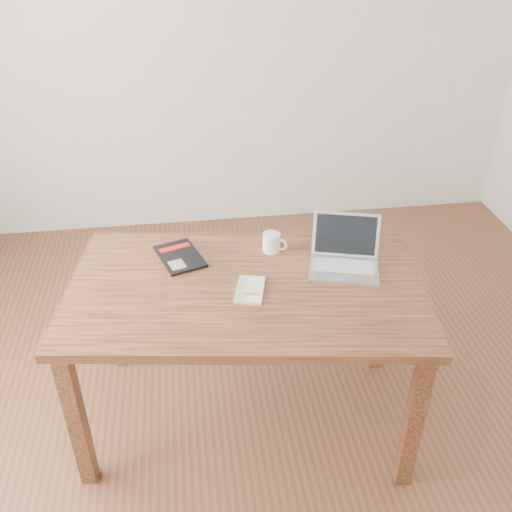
{
  "coord_description": "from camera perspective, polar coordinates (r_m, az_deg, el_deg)",
  "views": [
    {
      "loc": [
        -0.32,
        -1.74,
        2.1
      ],
      "look_at": [
        -0.06,
        0.16,
        0.85
      ],
      "focal_mm": 40.0,
      "sensor_mm": 36.0,
      "label": 1
    }
  ],
  "objects": [
    {
      "name": "room",
      "position": [
        1.91,
        0.4,
        10.15
      ],
      "size": [
        4.04,
        4.04,
        2.7
      ],
      "color": "#55311D",
      "rests_on": "ground"
    },
    {
      "name": "laptop",
      "position": [
        2.42,
        8.85,
        -0.08
      ],
      "size": [
        0.34,
        0.33,
        0.19
      ],
      "rotation": [
        0.0,
        0.0,
        -0.27
      ],
      "color": "silver",
      "rests_on": "desk"
    },
    {
      "name": "black_guidebook",
      "position": [
        2.48,
        -7.62,
        -0.04
      ],
      "size": [
        0.23,
        0.28,
        0.01
      ],
      "rotation": [
        0.0,
        0.0,
        0.32
      ],
      "color": "black",
      "rests_on": "desk"
    },
    {
      "name": "white_guidebook",
      "position": [
        2.26,
        -0.62,
        -3.4
      ],
      "size": [
        0.15,
        0.2,
        0.02
      ],
      "rotation": [
        0.0,
        0.0,
        -0.25
      ],
      "color": "beige",
      "rests_on": "desk"
    },
    {
      "name": "desk",
      "position": [
        2.34,
        -1.01,
        -4.78
      ],
      "size": [
        1.53,
        1.01,
        0.75
      ],
      "rotation": [
        0.0,
        0.0,
        -0.14
      ],
      "color": "#512C18",
      "rests_on": "ground"
    },
    {
      "name": "coffee_mug",
      "position": [
        2.49,
        1.62,
        1.39
      ],
      "size": [
        0.1,
        0.08,
        0.08
      ],
      "rotation": [
        0.0,
        0.0,
        -0.56
      ],
      "color": "white",
      "rests_on": "desk"
    }
  ]
}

